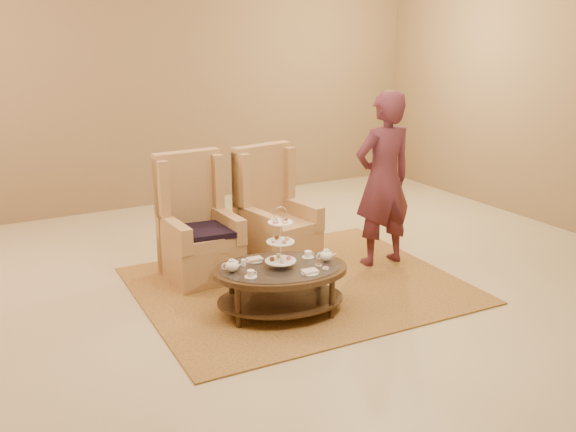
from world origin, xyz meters
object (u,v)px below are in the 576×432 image
armchair_left (197,236)px  person (383,180)px  tea_table (281,276)px  armchair_right (273,225)px

armchair_left → person: size_ratio=0.68×
tea_table → armchair_right: 1.26m
tea_table → armchair_left: bearing=121.2°
tea_table → armchair_right: bearing=81.6°
armchair_right → tea_table: bearing=-124.3°
armchair_right → person: person is taller
armchair_right → person: size_ratio=0.68×
armchair_right → person: (1.00, -0.56, 0.50)m
armchair_right → person: 1.25m
tea_table → person: 1.72m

